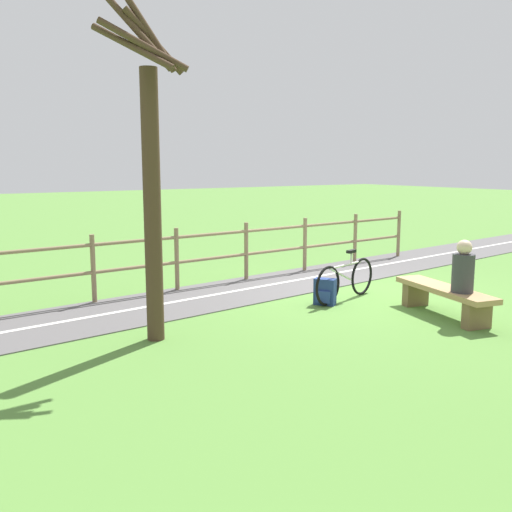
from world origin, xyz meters
name	(u,v)px	position (x,y,z in m)	size (l,w,h in m)	color
ground_plane	(355,292)	(0.00, 0.00, 0.00)	(80.00, 80.00, 0.00)	#548438
paved_path	(123,312)	(0.98, 4.00, 0.01)	(1.88, 36.00, 0.02)	#565454
path_centre_line	(123,311)	(0.98, 4.00, 0.02)	(0.10, 32.00, 0.00)	silver
bench	(444,296)	(-1.96, 0.06, 0.32)	(1.93, 0.88, 0.45)	#A88456
person_seated	(463,269)	(-2.32, 0.15, 0.79)	(0.38, 0.38, 0.76)	#38383D
bicycle	(346,280)	(-0.36, 0.59, 0.35)	(0.47, 1.67, 0.84)	black
backpack	(325,292)	(-0.41, 1.09, 0.21)	(0.39, 0.35, 0.43)	navy
fence_roadside	(213,250)	(1.96, 1.81, 0.67)	(0.75, 11.02, 1.14)	#847051
tree_far_right	(151,182)	(-0.64, 4.18, 2.05)	(0.82, 1.00, 4.43)	#473323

